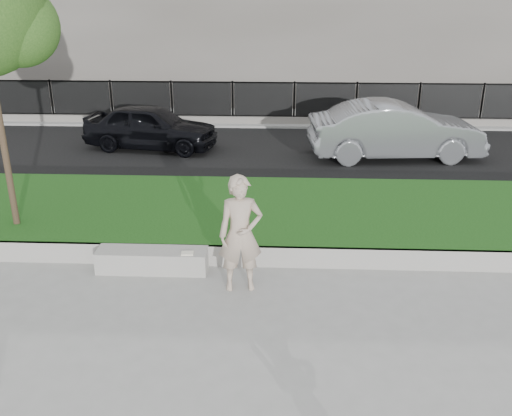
{
  "coord_description": "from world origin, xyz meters",
  "views": [
    {
      "loc": [
        1.16,
        -8.32,
        4.89
      ],
      "look_at": [
        0.73,
        1.2,
        1.09
      ],
      "focal_mm": 40.0,
      "sensor_mm": 36.0,
      "label": 1
    }
  ],
  "objects_px": {
    "stone_bench": "(152,260)",
    "car_dark": "(151,127)",
    "car_silver": "(395,130)",
    "man": "(241,234)",
    "book": "(187,253)"
  },
  "relations": [
    {
      "from": "car_dark",
      "to": "man",
      "type": "bearing_deg",
      "value": -148.86
    },
    {
      "from": "stone_bench",
      "to": "book",
      "type": "bearing_deg",
      "value": -10.34
    },
    {
      "from": "stone_bench",
      "to": "car_silver",
      "type": "bearing_deg",
      "value": 52.38
    },
    {
      "from": "stone_bench",
      "to": "man",
      "type": "bearing_deg",
      "value": -18.49
    },
    {
      "from": "man",
      "to": "car_silver",
      "type": "xyz_separation_m",
      "value": [
        3.96,
        7.83,
        -0.15
      ]
    },
    {
      "from": "book",
      "to": "car_dark",
      "type": "height_order",
      "value": "car_dark"
    },
    {
      "from": "car_dark",
      "to": "car_silver",
      "type": "bearing_deg",
      "value": -85.69
    },
    {
      "from": "book",
      "to": "car_dark",
      "type": "xyz_separation_m",
      "value": [
        -2.39,
        8.06,
        0.32
      ]
    },
    {
      "from": "car_silver",
      "to": "car_dark",
      "type": "bearing_deg",
      "value": 79.59
    },
    {
      "from": "stone_bench",
      "to": "car_dark",
      "type": "bearing_deg",
      "value": 102.31
    },
    {
      "from": "stone_bench",
      "to": "car_silver",
      "type": "height_order",
      "value": "car_silver"
    },
    {
      "from": "book",
      "to": "car_dark",
      "type": "relative_size",
      "value": 0.05
    },
    {
      "from": "car_dark",
      "to": "car_silver",
      "type": "xyz_separation_m",
      "value": [
        7.34,
        -0.66,
        0.12
      ]
    },
    {
      "from": "stone_bench",
      "to": "man",
      "type": "distance_m",
      "value": 1.91
    },
    {
      "from": "man",
      "to": "car_silver",
      "type": "height_order",
      "value": "man"
    }
  ]
}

